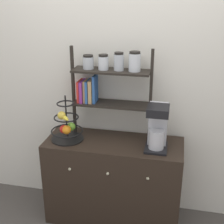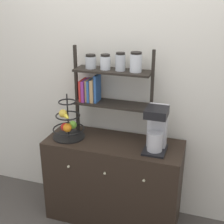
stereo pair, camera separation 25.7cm
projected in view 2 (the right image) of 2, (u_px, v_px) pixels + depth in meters
The scene contains 5 objects.
wall_back at pixel (123, 75), 2.72m from camera, with size 7.00×0.05×2.60m, color silver.
sideboard at pixel (114, 181), 2.81m from camera, with size 1.18×0.47×0.78m.
coffee_maker at pixel (157, 129), 2.47m from camera, with size 0.18×0.23×0.37m.
fruit_stand at pixel (68, 124), 2.69m from camera, with size 0.28×0.28×0.40m.
shelf_hutch at pixel (107, 81), 2.62m from camera, with size 0.70×0.20×0.78m.
Camera 2 is at (0.74, -2.04, 2.00)m, focal length 50.00 mm.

